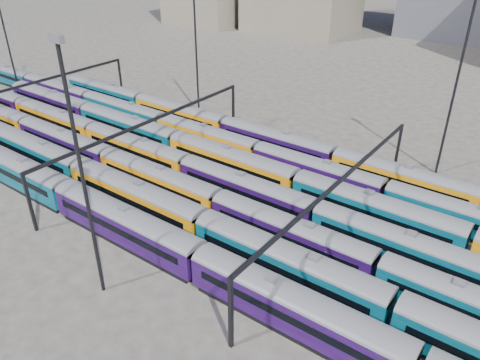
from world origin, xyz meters
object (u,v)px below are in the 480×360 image
Objects in this scene: rake_0 at (125,222)px; rake_2 at (158,178)px; rake_1 at (203,224)px; mast_2 at (81,170)px.

rake_0 is 0.77× the size of rake_2.
rake_0 reaches higher than rake_2.
rake_1 is 5.23× the size of mast_2.
mast_2 is (8.88, -17.00, 11.29)m from rake_2.
rake_1 is 13.21m from rake_2.
rake_2 is at bearing 117.58° from mast_2.
mast_2 is at bearing -62.42° from rake_2.
rake_1 reaches higher than rake_2.
rake_0 is at bearing -146.06° from rake_1.
rake_0 reaches higher than rake_1.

